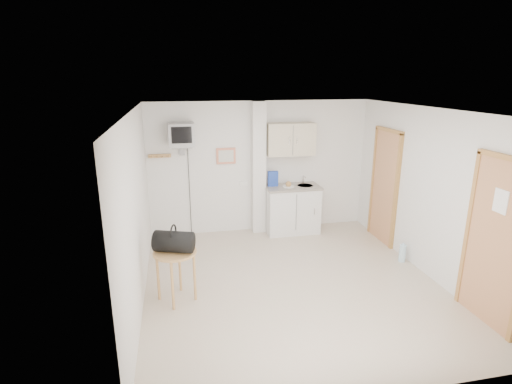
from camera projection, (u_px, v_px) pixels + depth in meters
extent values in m
plane|color=#C2B099|center=(292.00, 283.00, 5.87)|extent=(4.50, 4.50, 0.00)
cube|color=white|center=(260.00, 167.00, 7.63)|extent=(4.20, 0.04, 2.50)
cube|color=white|center=(370.00, 280.00, 3.40)|extent=(4.20, 0.04, 2.50)
cube|color=white|center=(137.00, 212.00, 5.11)|extent=(0.04, 4.50, 2.50)
cube|color=white|center=(430.00, 194.00, 5.92)|extent=(0.04, 4.50, 2.50)
cube|color=white|center=(296.00, 110.00, 5.17)|extent=(4.20, 4.50, 0.04)
cube|color=white|center=(258.00, 169.00, 7.52)|extent=(0.25, 0.22, 2.50)
cube|color=#D87859|center=(226.00, 156.00, 7.42)|extent=(0.36, 0.03, 0.30)
cube|color=silver|center=(226.00, 156.00, 7.41)|extent=(0.28, 0.01, 0.22)
cube|color=#AA7541|center=(160.00, 156.00, 7.17)|extent=(0.40, 0.05, 0.06)
cube|color=white|center=(244.00, 183.00, 7.64)|extent=(0.15, 0.02, 0.08)
cylinder|color=#AA7541|center=(151.00, 157.00, 7.08)|extent=(0.02, 0.08, 0.02)
cylinder|color=#AA7541|center=(157.00, 157.00, 7.10)|extent=(0.02, 0.08, 0.02)
cylinder|color=#AA7541|center=(163.00, 157.00, 7.12)|extent=(0.02, 0.08, 0.02)
cylinder|color=#AA7541|center=(168.00, 157.00, 7.14)|extent=(0.02, 0.08, 0.02)
cube|color=brown|center=(384.00, 188.00, 7.16)|extent=(0.04, 0.75, 2.00)
cube|color=brown|center=(384.00, 188.00, 7.16)|extent=(0.06, 0.87, 2.06)
cube|color=brown|center=(495.00, 245.00, 4.71)|extent=(0.04, 0.82, 2.02)
cube|color=brown|center=(495.00, 245.00, 4.71)|extent=(0.06, 0.94, 2.08)
cube|color=white|center=(501.00, 201.00, 4.56)|extent=(0.01, 0.20, 0.28)
cube|color=silver|center=(292.00, 210.00, 7.71)|extent=(1.00, 0.55, 0.88)
cube|color=gray|center=(293.00, 187.00, 7.58)|extent=(1.03, 0.58, 0.04)
cylinder|color=#B7B7BA|center=(305.00, 187.00, 7.63)|extent=(0.30, 0.30, 0.05)
cylinder|color=#B7B7BA|center=(303.00, 180.00, 7.74)|extent=(0.02, 0.02, 0.16)
cylinder|color=#B7B7BA|center=(304.00, 176.00, 7.66)|extent=(0.02, 0.13, 0.02)
cube|color=beige|center=(291.00, 139.00, 7.44)|extent=(0.90, 0.32, 0.60)
cube|color=#1F3DA2|center=(273.00, 179.00, 7.53)|extent=(0.19, 0.07, 0.29)
cylinder|color=white|center=(288.00, 186.00, 7.52)|extent=(0.22, 0.22, 0.01)
sphere|color=tan|center=(288.00, 184.00, 7.51)|extent=(0.11, 0.11, 0.11)
cube|color=slate|center=(182.00, 146.00, 7.07)|extent=(0.36, 0.32, 0.02)
cube|color=slate|center=(182.00, 150.00, 7.22)|extent=(0.10, 0.06, 0.20)
cube|color=#9E9EA0|center=(181.00, 135.00, 6.94)|extent=(0.44, 0.42, 0.40)
cube|color=black|center=(182.00, 135.00, 6.74)|extent=(0.34, 0.02, 0.28)
cylinder|color=black|center=(190.00, 191.00, 7.46)|extent=(0.01, 0.01, 1.73)
cylinder|color=#AA7541|center=(175.00, 252.00, 5.24)|extent=(0.57, 0.57, 0.03)
cylinder|color=#AA7541|center=(195.00, 277.00, 5.34)|extent=(0.04, 0.04, 0.68)
cylinder|color=#AA7541|center=(180.00, 268.00, 5.58)|extent=(0.04, 0.04, 0.68)
cylinder|color=#AA7541|center=(158.00, 277.00, 5.34)|extent=(0.04, 0.04, 0.68)
cylinder|color=#AA7541|center=(172.00, 286.00, 5.11)|extent=(0.04, 0.04, 0.68)
cylinder|color=black|center=(174.00, 242.00, 5.19)|extent=(0.57, 0.43, 0.28)
torus|color=black|center=(173.00, 232.00, 5.16)|extent=(0.09, 0.21, 0.21)
cylinder|color=#B6DEEF|center=(402.00, 253.00, 6.52)|extent=(0.11, 0.11, 0.29)
cylinder|color=#B6DEEF|center=(403.00, 244.00, 6.48)|extent=(0.03, 0.03, 0.04)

